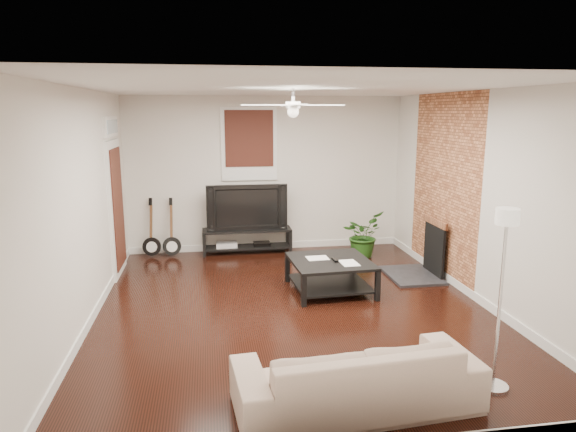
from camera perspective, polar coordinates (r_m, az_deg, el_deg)
The scene contains 14 objects.
room at distance 6.42m, azimuth 0.55°, elevation 1.48°, with size 5.01×6.01×2.81m.
brick_accent at distance 8.13m, azimuth 16.94°, elevation 3.11°, with size 0.02×2.20×2.80m, color brown.
fireplace at distance 8.19m, azimuth 14.74°, elevation -3.42°, with size 0.80×1.10×0.92m, color black.
window_back at distance 9.25m, azimuth -4.35°, elevation 7.98°, with size 1.00×0.06×1.30m, color #33120E.
door_left at distance 8.36m, azimuth -18.59°, elevation 2.19°, with size 0.08×1.00×2.50m, color white.
tv_stand at distance 9.33m, azimuth -4.57°, elevation -2.75°, with size 1.59×0.42×0.45m, color black.
tv at distance 9.21m, azimuth -4.64°, elevation 1.09°, with size 1.43×0.19×0.82m, color black.
coffee_table at distance 7.38m, azimuth 4.71°, elevation -6.59°, with size 1.09×1.09×0.46m, color black.
sofa at distance 4.65m, azimuth 7.62°, elevation -17.05°, with size 2.10×0.82×0.61m, color tan.
floor_lamp at distance 5.04m, azimuth 22.54°, elevation -8.72°, with size 0.28×0.28×1.71m, color white, non-canonical shape.
potted_plant at distance 9.12m, azimuth 8.29°, elevation -2.04°, with size 0.72×0.62×0.80m, color #215117.
guitar_left at distance 9.26m, azimuth -15.03°, elevation -1.32°, with size 0.32×0.23×1.05m, color black, non-canonical shape.
guitar_right at distance 9.20m, azimuth -12.88°, elevation -1.29°, with size 0.32×0.23×1.05m, color black, non-canonical shape.
ceiling_fan at distance 6.32m, azimuth 0.57°, elevation 12.25°, with size 1.24×1.24×0.32m, color white, non-canonical shape.
Camera 1 is at (-1.04, -6.24, 2.53)m, focal length 31.94 mm.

